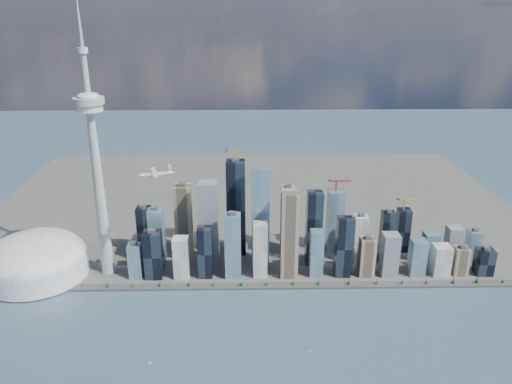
{
  "coord_description": "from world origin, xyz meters",
  "views": [
    {
      "loc": [
        -14.01,
        -597.02,
        518.06
      ],
      "look_at": [
        2.17,
        260.0,
        195.04
      ],
      "focal_mm": 35.0,
      "sensor_mm": 36.0,
      "label": 1
    }
  ],
  "objects_px": {
    "sailboat_west": "(150,363)",
    "sailboat_east": "(309,350)",
    "needle_tower": "(96,164)",
    "airplane": "(156,174)",
    "dome_stadium": "(36,259)"
  },
  "relations": [
    {
      "from": "sailboat_east",
      "to": "sailboat_west",
      "type": "bearing_deg",
      "value": -160.86
    },
    {
      "from": "airplane",
      "to": "sailboat_west",
      "type": "height_order",
      "value": "airplane"
    },
    {
      "from": "dome_stadium",
      "to": "airplane",
      "type": "height_order",
      "value": "airplane"
    },
    {
      "from": "sailboat_west",
      "to": "dome_stadium",
      "type": "bearing_deg",
      "value": 135.14
    },
    {
      "from": "dome_stadium",
      "to": "sailboat_east",
      "type": "distance_m",
      "value": 579.64
    },
    {
      "from": "airplane",
      "to": "sailboat_west",
      "type": "relative_size",
      "value": 7.74
    },
    {
      "from": "airplane",
      "to": "sailboat_east",
      "type": "relative_size",
      "value": 5.94
    },
    {
      "from": "needle_tower",
      "to": "airplane",
      "type": "relative_size",
      "value": 8.75
    },
    {
      "from": "dome_stadium",
      "to": "sailboat_west",
      "type": "relative_size",
      "value": 24.61
    },
    {
      "from": "sailboat_west",
      "to": "sailboat_east",
      "type": "height_order",
      "value": "sailboat_east"
    },
    {
      "from": "airplane",
      "to": "sailboat_west",
      "type": "bearing_deg",
      "value": -103.96
    },
    {
      "from": "dome_stadium",
      "to": "sailboat_east",
      "type": "relative_size",
      "value": 18.88
    },
    {
      "from": "airplane",
      "to": "needle_tower",
      "type": "bearing_deg",
      "value": 130.13
    },
    {
      "from": "needle_tower",
      "to": "dome_stadium",
      "type": "bearing_deg",
      "value": -175.91
    },
    {
      "from": "dome_stadium",
      "to": "sailboat_west",
      "type": "bearing_deg",
      "value": -44.48
    }
  ]
}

